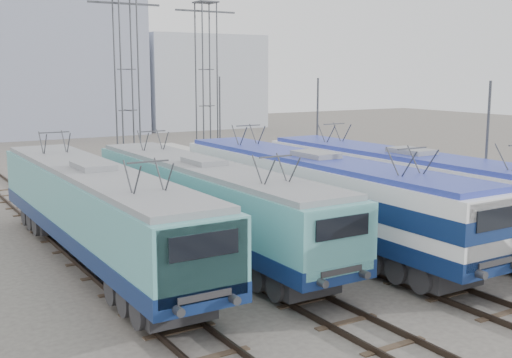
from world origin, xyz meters
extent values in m
plane|color=#514C47|center=(0.00, 0.00, 0.00)|extent=(160.00, 160.00, 0.00)
cube|color=#9E9E99|center=(10.20, 8.00, 0.15)|extent=(4.00, 70.00, 0.30)
cube|color=#0F2250|center=(-6.75, 7.59, 1.41)|extent=(2.91, 18.41, 0.61)
cube|color=#539FA3|center=(-6.75, 7.59, 2.64)|extent=(2.86, 18.41, 1.84)
cube|color=#539FA3|center=(-6.75, -1.26, 2.45)|extent=(2.64, 0.72, 2.09)
cube|color=gray|center=(-6.75, 7.59, 3.66)|extent=(2.64, 17.68, 0.20)
cube|color=#262628|center=(-6.75, 1.45, 0.64)|extent=(2.15, 3.68, 0.69)
cube|color=#262628|center=(-6.75, 13.73, 0.64)|extent=(2.15, 3.68, 0.69)
cube|color=#0F2250|center=(-2.25, 7.23, 1.37)|extent=(2.83, 17.89, 0.60)
cube|color=#539FA3|center=(-2.25, 7.23, 2.57)|extent=(2.78, 17.89, 1.79)
cube|color=#539FA3|center=(-2.25, -1.36, 2.39)|extent=(2.56, 0.70, 2.03)
cube|color=gray|center=(-2.25, 7.23, 3.56)|extent=(2.56, 17.17, 0.20)
cube|color=#262628|center=(-2.25, 1.27, 0.63)|extent=(2.09, 3.58, 0.67)
cube|color=#262628|center=(-2.25, 13.20, 0.63)|extent=(2.09, 3.58, 0.67)
cube|color=#0F2250|center=(2.25, 5.65, 1.42)|extent=(2.95, 18.61, 0.62)
cube|color=white|center=(2.25, 5.65, 2.66)|extent=(2.90, 18.61, 1.86)
cube|color=#0F2250|center=(2.25, 5.65, 2.61)|extent=(2.94, 18.63, 0.72)
cube|color=white|center=(2.25, -3.30, 2.48)|extent=(2.66, 0.72, 2.11)
cube|color=#27359A|center=(2.25, 5.65, 3.70)|extent=(2.66, 17.87, 0.21)
cube|color=#262628|center=(2.25, -0.56, 0.65)|extent=(2.17, 3.72, 0.70)
cube|color=#262628|center=(2.25, 11.85, 0.65)|extent=(2.17, 3.72, 0.70)
cube|color=#0F2250|center=(6.75, 4.56, 1.41)|extent=(2.92, 18.48, 0.62)
cube|color=white|center=(6.75, 4.56, 2.64)|extent=(2.87, 18.48, 1.85)
cube|color=#0F2250|center=(6.75, 4.56, 2.59)|extent=(2.91, 18.50, 0.72)
cube|color=#27359A|center=(6.75, 4.56, 3.67)|extent=(2.64, 17.74, 0.21)
cube|color=#262628|center=(6.75, 10.72, 0.64)|extent=(2.16, 3.70, 0.69)
cylinder|color=#3F4247|center=(-0.55, 21.45, 6.00)|extent=(0.10, 0.10, 12.00)
cylinder|color=#3F4247|center=(0.55, 21.45, 6.00)|extent=(0.10, 0.10, 12.00)
cylinder|color=#3F4247|center=(-0.55, 22.55, 6.00)|extent=(0.10, 0.10, 12.00)
cylinder|color=#3F4247|center=(0.55, 22.55, 6.00)|extent=(0.10, 0.10, 12.00)
cube|color=#3F4247|center=(0.00, 22.00, 11.40)|extent=(4.50, 0.12, 0.12)
cylinder|color=#3F4247|center=(5.95, 23.45, 6.00)|extent=(0.10, 0.10, 12.00)
cylinder|color=#3F4247|center=(7.05, 23.45, 6.00)|extent=(0.10, 0.10, 12.00)
cylinder|color=#3F4247|center=(5.95, 24.55, 6.00)|extent=(0.10, 0.10, 12.00)
cylinder|color=#3F4247|center=(7.05, 24.55, 6.00)|extent=(0.10, 0.10, 12.00)
cube|color=#3F4247|center=(6.50, 24.00, 11.40)|extent=(4.50, 0.12, 0.12)
cylinder|color=#3F4247|center=(8.60, 2.00, 3.50)|extent=(0.12, 0.12, 7.00)
cylinder|color=#3F4247|center=(8.60, 14.00, 3.50)|extent=(0.12, 0.12, 7.00)
cylinder|color=#3F4247|center=(8.60, 26.00, 3.50)|extent=(0.12, 0.12, 7.00)
cube|color=#868DA5|center=(4.00, 62.00, 9.00)|extent=(22.00, 14.00, 18.00)
cube|color=#A7AEB9|center=(24.00, 62.00, 6.00)|extent=(16.00, 12.00, 12.00)
camera|label=1|loc=(-13.99, -16.03, 7.39)|focal=45.00mm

